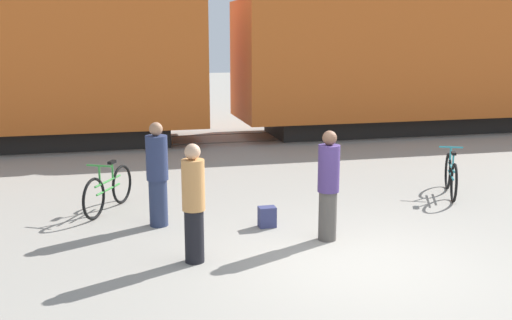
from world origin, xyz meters
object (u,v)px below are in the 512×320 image
Objects in this scene: person_in_purple at (328,186)px; person_in_tan at (194,203)px; bicycle_green at (108,190)px; backpack at (267,217)px; freight_train at (220,41)px; bicycle_teal at (451,176)px; person_in_navy at (157,175)px.

person_in_purple reaches higher than person_in_tan.
bicycle_green is 4.07m from person_in_purple.
bicycle_green is at bearing 148.64° from backpack.
person_in_tan is at bearing -67.47° from bicycle_green.
person_in_tan is 4.94× the size of backpack.
backpack is (-0.78, -8.44, -2.73)m from freight_train.
freight_train is 10.14m from person_in_tan.
bicycle_green is 0.93× the size of person_in_purple.
person_in_tan is at bearing -156.80° from bicycle_teal.
freight_train reaches higher than person_in_purple.
person_in_purple is 1.31m from backpack.
bicycle_teal is 4.14m from backpack.
bicycle_green is at bearing 154.64° from person_in_tan.
freight_train is 8.58m from person_in_navy.
freight_train is 163.54× the size of backpack.
freight_train is at bearing 168.65° from person_in_navy.
person_in_purple is at bearing -150.03° from bicycle_teal.
person_in_navy is at bearing -107.53° from freight_train.
freight_train is 8.91m from backpack.
freight_train reaches higher than bicycle_green.
person_in_navy is at bearing 30.30° from person_in_purple.
freight_train is at bearing -31.91° from person_in_purple.
person_in_purple is at bearing -35.85° from bicycle_green.
backpack is (1.73, -0.49, -0.70)m from person_in_navy.
bicycle_green reaches higher than backpack.
person_in_tan is (1.16, -2.79, 0.46)m from bicycle_green.
freight_train is 32.53× the size of person_in_purple.
person_in_tan is 1.78m from person_in_navy.
freight_train is 9.49m from person_in_purple.
backpack is at bearing 84.43° from person_in_tan.
person_in_navy is (-2.47, 1.32, 0.00)m from person_in_purple.
bicycle_green is 0.94× the size of person_in_tan.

